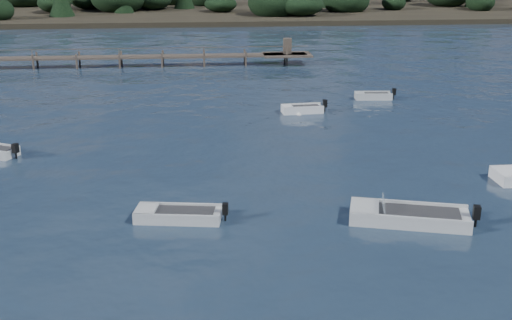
{
  "coord_description": "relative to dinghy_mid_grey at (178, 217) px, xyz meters",
  "views": [
    {
      "loc": [
        -5.2,
        -18.36,
        11.97
      ],
      "look_at": [
        -2.31,
        14.0,
        1.0
      ],
      "focal_mm": 45.0,
      "sensor_mm": 36.0,
      "label": 1
    }
  ],
  "objects": [
    {
      "name": "ground",
      "position": [
        6.34,
        51.23,
        -0.15
      ],
      "size": [
        400.0,
        400.0,
        0.0
      ],
      "primitive_type": "plane",
      "color": "#162333",
      "rests_on": "ground"
    },
    {
      "name": "dinghy_mid_grey",
      "position": [
        0.0,
        0.0,
        0.0
      ],
      "size": [
        4.32,
        2.06,
        1.07
      ],
      "color": "#ABB0B2",
      "rests_on": "ground"
    },
    {
      "name": "dinghy_mid_white_a",
      "position": [
        10.41,
        -1.18,
        0.03
      ],
      "size": [
        5.8,
        3.35,
        1.34
      ],
      "color": "#ABB0B2",
      "rests_on": "ground"
    },
    {
      "name": "tender_far_white",
      "position": [
        8.73,
        18.93,
        0.02
      ],
      "size": [
        3.44,
        1.44,
        1.17
      ],
      "color": "silver",
      "rests_on": "ground"
    },
    {
      "name": "tender_far_grey_b",
      "position": [
        15.18,
        22.78,
        0.01
      ],
      "size": [
        3.31,
        1.37,
        1.12
      ],
      "color": "#ABB0B2",
      "rests_on": "ground"
    },
    {
      "name": "buoy_c",
      "position": [
        -1.51,
        0.15,
        -0.15
      ],
      "size": [
        0.32,
        0.32,
        0.32
      ],
      "primitive_type": "sphere",
      "color": "silver",
      "rests_on": "ground"
    },
    {
      "name": "buoy_e",
      "position": [
        8.38,
        18.25,
        -0.15
      ],
      "size": [
        0.32,
        0.32,
        0.32
      ],
      "primitive_type": "sphere",
      "color": "silver",
      "rests_on": "ground"
    },
    {
      "name": "jetty",
      "position": [
        -15.4,
        39.22,
        0.84
      ],
      "size": [
        64.5,
        3.2,
        3.4
      ],
      "color": "#4B4037",
      "rests_on": "ground"
    },
    {
      "name": "far_headland",
      "position": [
        31.34,
        91.23,
        1.82
      ],
      "size": [
        190.0,
        40.0,
        5.8
      ],
      "color": "black",
      "rests_on": "ground"
    }
  ]
}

